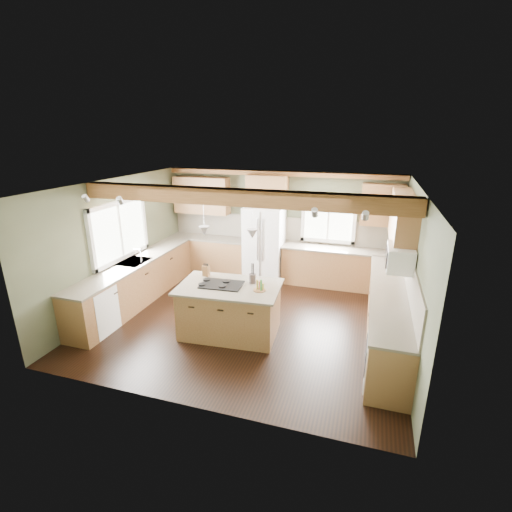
% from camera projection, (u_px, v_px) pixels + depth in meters
% --- Properties ---
extents(floor, '(5.60, 5.60, 0.00)m').
position_uv_depth(floor, '(249.00, 319.00, 7.18)').
color(floor, black).
rests_on(floor, ground).
extents(ceiling, '(5.60, 5.60, 0.00)m').
position_uv_depth(ceiling, '(248.00, 184.00, 6.35)').
color(ceiling, silver).
rests_on(ceiling, wall_back).
extents(wall_back, '(5.60, 0.00, 5.60)m').
position_uv_depth(wall_back, '(281.00, 225.00, 9.03)').
color(wall_back, '#414631').
rests_on(wall_back, ground).
extents(wall_left, '(0.00, 5.00, 5.00)m').
position_uv_depth(wall_left, '(118.00, 243.00, 7.55)').
color(wall_left, '#414631').
rests_on(wall_left, ground).
extents(wall_right, '(0.00, 5.00, 5.00)m').
position_uv_depth(wall_right, '(412.00, 273.00, 5.98)').
color(wall_right, '#414631').
rests_on(wall_right, ground).
extents(ceiling_beam, '(5.55, 0.26, 0.26)m').
position_uv_depth(ceiling_beam, '(237.00, 197.00, 5.89)').
color(ceiling_beam, '#553318').
rests_on(ceiling_beam, ceiling).
extents(soffit_trim, '(5.55, 0.20, 0.10)m').
position_uv_depth(soffit_trim, '(281.00, 174.00, 8.54)').
color(soffit_trim, '#553318').
rests_on(soffit_trim, ceiling).
extents(backsplash_back, '(5.58, 0.03, 0.58)m').
position_uv_depth(backsplash_back, '(280.00, 229.00, 9.05)').
color(backsplash_back, brown).
rests_on(backsplash_back, wall_back).
extents(backsplash_right, '(0.03, 3.70, 0.58)m').
position_uv_depth(backsplash_right, '(410.00, 276.00, 6.06)').
color(backsplash_right, brown).
rests_on(backsplash_right, wall_right).
extents(base_cab_back_left, '(2.02, 0.60, 0.88)m').
position_uv_depth(base_cab_back_left, '(209.00, 255.00, 9.54)').
color(base_cab_back_left, brown).
rests_on(base_cab_back_left, floor).
extents(counter_back_left, '(2.06, 0.64, 0.04)m').
position_uv_depth(counter_back_left, '(209.00, 238.00, 9.39)').
color(counter_back_left, '#4F463A').
rests_on(counter_back_left, base_cab_back_left).
extents(base_cab_back_right, '(2.62, 0.60, 0.88)m').
position_uv_depth(base_cab_back_right, '(339.00, 268.00, 8.62)').
color(base_cab_back_right, brown).
rests_on(base_cab_back_right, floor).
extents(counter_back_right, '(2.66, 0.64, 0.04)m').
position_uv_depth(counter_back_right, '(340.00, 249.00, 8.47)').
color(counter_back_right, '#4F463A').
rests_on(counter_back_right, base_cab_back_right).
extents(base_cab_left, '(0.60, 3.70, 0.88)m').
position_uv_depth(base_cab_left, '(137.00, 283.00, 7.79)').
color(base_cab_left, brown).
rests_on(base_cab_left, floor).
extents(counter_left, '(0.64, 3.74, 0.04)m').
position_uv_depth(counter_left, '(134.00, 262.00, 7.64)').
color(counter_left, '#4F463A').
rests_on(counter_left, base_cab_left).
extents(base_cab_right, '(0.60, 3.70, 0.88)m').
position_uv_depth(base_cab_right, '(387.00, 316.00, 6.39)').
color(base_cab_right, brown).
rests_on(base_cab_right, floor).
extents(counter_right, '(0.64, 3.74, 0.04)m').
position_uv_depth(counter_right, '(390.00, 292.00, 6.24)').
color(counter_right, '#4F463A').
rests_on(counter_right, base_cab_right).
extents(upper_cab_back_left, '(1.40, 0.35, 0.90)m').
position_uv_depth(upper_cab_back_left, '(202.00, 195.00, 9.22)').
color(upper_cab_back_left, brown).
rests_on(upper_cab_back_left, wall_back).
extents(upper_cab_over_fridge, '(0.96, 0.35, 0.70)m').
position_uv_depth(upper_cab_over_fridge, '(267.00, 190.00, 8.68)').
color(upper_cab_over_fridge, brown).
rests_on(upper_cab_over_fridge, wall_back).
extents(upper_cab_right, '(0.35, 2.20, 0.90)m').
position_uv_depth(upper_cab_right, '(403.00, 220.00, 6.64)').
color(upper_cab_right, brown).
rests_on(upper_cab_right, wall_right).
extents(upper_cab_back_corner, '(0.90, 0.35, 0.90)m').
position_uv_depth(upper_cab_back_corner, '(383.00, 205.00, 8.02)').
color(upper_cab_back_corner, brown).
rests_on(upper_cab_back_corner, wall_back).
extents(window_left, '(0.04, 1.60, 1.05)m').
position_uv_depth(window_left, '(119.00, 231.00, 7.51)').
color(window_left, white).
rests_on(window_left, wall_left).
extents(window_back, '(1.10, 0.04, 1.00)m').
position_uv_depth(window_back, '(329.00, 218.00, 8.61)').
color(window_back, white).
rests_on(window_back, wall_back).
extents(sink, '(0.50, 0.65, 0.03)m').
position_uv_depth(sink, '(134.00, 262.00, 7.64)').
color(sink, '#262628').
rests_on(sink, counter_left).
extents(faucet, '(0.02, 0.02, 0.28)m').
position_uv_depth(faucet, '(141.00, 256.00, 7.55)').
color(faucet, '#B2B2B7').
rests_on(faucet, sink).
extents(dishwasher, '(0.60, 0.60, 0.84)m').
position_uv_depth(dishwasher, '(94.00, 310.00, 6.61)').
color(dishwasher, white).
rests_on(dishwasher, floor).
extents(oven, '(0.60, 0.72, 0.84)m').
position_uv_depth(oven, '(388.00, 358.00, 5.22)').
color(oven, white).
rests_on(oven, floor).
extents(microwave, '(0.40, 0.70, 0.38)m').
position_uv_depth(microwave, '(400.00, 258.00, 5.92)').
color(microwave, white).
rests_on(microwave, wall_right).
extents(pendant_left, '(0.18, 0.18, 0.16)m').
position_uv_depth(pendant_left, '(204.00, 231.00, 6.21)').
color(pendant_left, '#B2B2B7').
rests_on(pendant_left, ceiling).
extents(pendant_right, '(0.18, 0.18, 0.16)m').
position_uv_depth(pendant_right, '(252.00, 234.00, 6.03)').
color(pendant_right, '#B2B2B7').
rests_on(pendant_right, ceiling).
extents(refrigerator, '(0.90, 0.74, 1.80)m').
position_uv_depth(refrigerator, '(264.00, 244.00, 8.90)').
color(refrigerator, white).
rests_on(refrigerator, floor).
extents(island, '(1.72, 1.13, 0.88)m').
position_uv_depth(island, '(230.00, 311.00, 6.58)').
color(island, brown).
rests_on(island, floor).
extents(island_top, '(1.84, 1.25, 0.04)m').
position_uv_depth(island_top, '(229.00, 287.00, 6.44)').
color(island_top, '#4F463A').
rests_on(island_top, island).
extents(cooktop, '(0.75, 0.53, 0.02)m').
position_uv_depth(cooktop, '(222.00, 285.00, 6.45)').
color(cooktop, black).
rests_on(cooktop, island_top).
extents(knife_block, '(0.13, 0.10, 0.20)m').
position_uv_depth(knife_block, '(206.00, 271.00, 6.84)').
color(knife_block, '#59301A').
rests_on(knife_block, island_top).
extents(utensil_crock, '(0.16, 0.16, 0.16)m').
position_uv_depth(utensil_crock, '(252.00, 278.00, 6.53)').
color(utensil_crock, '#37322C').
rests_on(utensil_crock, island_top).
extents(bottle_tray, '(0.27, 0.27, 0.19)m').
position_uv_depth(bottle_tray, '(259.00, 285.00, 6.21)').
color(bottle_tray, brown).
rests_on(bottle_tray, island_top).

